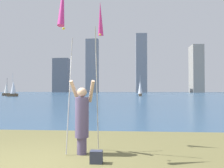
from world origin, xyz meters
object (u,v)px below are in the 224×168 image
at_px(kite_flag_left, 63,8).
at_px(kite_flag_right, 100,23).
at_px(sailboat_4, 7,89).
at_px(bag, 96,157).
at_px(sailboat_3, 13,89).
at_px(person, 82,118).
at_px(sailboat_5, 140,89).

relative_size(kite_flag_left, kite_flag_right, 1.02).
distance_m(kite_flag_right, sailboat_4, 54.69).
bearing_deg(sailboat_4, bag, -59.08).
bearing_deg(sailboat_3, kite_flag_right, -59.57).
distance_m(person, kite_flag_right, 2.76).
distance_m(kite_flag_left, sailboat_4, 55.44).
bearing_deg(kite_flag_right, bag, -86.13).
bearing_deg(sailboat_3, person, -60.43).
bearing_deg(kite_flag_left, kite_flag_right, 61.24).
xyz_separation_m(kite_flag_right, sailboat_3, (-24.25, 41.28, -1.85)).
bearing_deg(person, bag, -75.04).
distance_m(bag, sailboat_5, 48.36).
height_order(sailboat_3, sailboat_4, sailboat_3).
xyz_separation_m(person, sailboat_5, (3.98, 47.53, 0.83)).
distance_m(person, sailboat_5, 47.71).
relative_size(kite_flag_left, bag, 15.32).
bearing_deg(bag, sailboat_4, 120.92).
bearing_deg(kite_flag_left, person, 54.13).
bearing_deg(person, sailboat_5, 65.84).
xyz_separation_m(kite_flag_left, sailboat_4, (-27.95, 47.84, -2.01)).
relative_size(person, kite_flag_left, 0.44).
relative_size(person, sailboat_4, 0.42).
relative_size(sailboat_4, sailboat_5, 0.90).
height_order(sailboat_4, sailboat_5, sailboat_5).
distance_m(bag, sailboat_4, 55.99).
xyz_separation_m(sailboat_3, sailboat_4, (-4.42, 5.25, -0.17)).
bearing_deg(kite_flag_left, sailboat_3, 118.92).
bearing_deg(sailboat_4, kite_flag_left, -59.71).
bearing_deg(person, kite_flag_right, 46.76).
relative_size(sailboat_3, sailboat_4, 1.13).
distance_m(kite_flag_left, sailboat_3, 48.69).
xyz_separation_m(bag, sailboat_4, (-28.76, 48.02, 1.37)).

